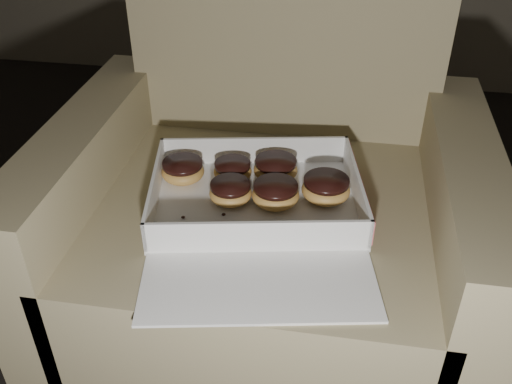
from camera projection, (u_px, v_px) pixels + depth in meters
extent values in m
cube|color=#8C8159|center=(265.00, 270.00, 1.19)|extent=(0.65, 0.65, 0.38)
cube|color=#8C8159|center=(288.00, 21.00, 1.19)|extent=(0.65, 0.13, 0.47)
cube|color=#8C8159|center=(99.00, 228.00, 1.20)|extent=(0.11, 0.65, 0.51)
cube|color=#8C8159|center=(445.00, 266.00, 1.10)|extent=(0.11, 0.65, 0.51)
cube|color=white|center=(256.00, 203.00, 1.05)|extent=(0.42, 0.34, 0.01)
cube|color=white|center=(255.00, 150.00, 1.15)|extent=(0.37, 0.08, 0.06)
cube|color=white|center=(258.00, 236.00, 0.92)|extent=(0.37, 0.08, 0.06)
cube|color=white|center=(155.00, 190.00, 1.03)|extent=(0.06, 0.28, 0.06)
cube|color=white|center=(357.00, 187.00, 1.04)|extent=(0.06, 0.28, 0.06)
cube|color=#D8575E|center=(359.00, 187.00, 1.04)|extent=(0.05, 0.27, 0.05)
cube|color=white|center=(259.00, 286.00, 0.87)|extent=(0.39, 0.22, 0.01)
ellipsoid|color=#C18943|center=(276.00, 170.00, 1.10)|extent=(0.09, 0.09, 0.04)
cylinder|color=black|center=(276.00, 162.00, 1.09)|extent=(0.08, 0.08, 0.01)
ellipsoid|color=#C18943|center=(276.00, 195.00, 1.03)|extent=(0.09, 0.09, 0.04)
cylinder|color=black|center=(276.00, 187.00, 1.02)|extent=(0.08, 0.08, 0.01)
ellipsoid|color=#C18943|center=(233.00, 171.00, 1.10)|extent=(0.07, 0.07, 0.04)
cylinder|color=black|center=(232.00, 165.00, 1.09)|extent=(0.07, 0.07, 0.01)
ellipsoid|color=#C18943|center=(183.00, 172.00, 1.10)|extent=(0.08, 0.08, 0.04)
cylinder|color=black|center=(182.00, 164.00, 1.09)|extent=(0.08, 0.08, 0.01)
ellipsoid|color=#C18943|center=(326.00, 190.00, 1.04)|extent=(0.09, 0.09, 0.04)
cylinder|color=black|center=(327.00, 181.00, 1.03)|extent=(0.08, 0.08, 0.01)
ellipsoid|color=#C18943|center=(231.00, 193.00, 1.04)|extent=(0.08, 0.08, 0.04)
cylinder|color=black|center=(230.00, 185.00, 1.03)|extent=(0.07, 0.07, 0.01)
ellipsoid|color=black|center=(183.00, 217.00, 1.00)|extent=(0.01, 0.01, 0.00)
ellipsoid|color=black|center=(227.00, 207.00, 1.03)|extent=(0.01, 0.01, 0.00)
ellipsoid|color=black|center=(224.00, 214.00, 1.01)|extent=(0.01, 0.01, 0.00)
ellipsoid|color=black|center=(272.00, 223.00, 0.99)|extent=(0.01, 0.01, 0.00)
ellipsoid|color=black|center=(305.00, 241.00, 0.95)|extent=(0.01, 0.01, 0.00)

